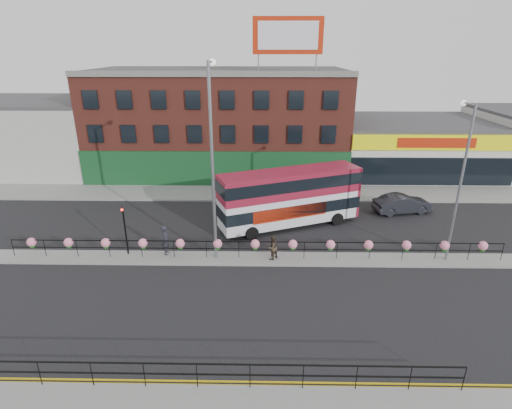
{
  "coord_description": "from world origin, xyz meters",
  "views": [
    {
      "loc": [
        0.43,
        -21.7,
        12.2
      ],
      "look_at": [
        0.0,
        3.0,
        2.5
      ],
      "focal_mm": 28.0,
      "sensor_mm": 36.0,
      "label": 1
    }
  ],
  "objects_px": {
    "pedestrian_b": "(272,247)",
    "lamp_column_east": "(461,171)",
    "car": "(402,204)",
    "pedestrian_a": "(166,240)",
    "double_decker_bus": "(291,193)",
    "lamp_column_west": "(212,148)"
  },
  "relations": [
    {
      "from": "pedestrian_b",
      "to": "lamp_column_east",
      "type": "xyz_separation_m",
      "value": [
        10.63,
        0.34,
        4.75
      ]
    },
    {
      "from": "car",
      "to": "lamp_column_east",
      "type": "relative_size",
      "value": 0.51
    },
    {
      "from": "car",
      "to": "pedestrian_a",
      "type": "relative_size",
      "value": 2.46
    },
    {
      "from": "car",
      "to": "pedestrian_b",
      "type": "distance_m",
      "value": 13.12
    },
    {
      "from": "double_decker_bus",
      "to": "pedestrian_b",
      "type": "distance_m",
      "value": 5.72
    },
    {
      "from": "double_decker_bus",
      "to": "pedestrian_a",
      "type": "height_order",
      "value": "double_decker_bus"
    },
    {
      "from": "double_decker_bus",
      "to": "lamp_column_west",
      "type": "bearing_deg",
      "value": -134.71
    },
    {
      "from": "car",
      "to": "lamp_column_west",
      "type": "relative_size",
      "value": 0.41
    },
    {
      "from": "car",
      "to": "pedestrian_b",
      "type": "relative_size",
      "value": 3.0
    },
    {
      "from": "lamp_column_east",
      "to": "pedestrian_a",
      "type": "bearing_deg",
      "value": 179.36
    },
    {
      "from": "lamp_column_west",
      "to": "lamp_column_east",
      "type": "bearing_deg",
      "value": -0.25
    },
    {
      "from": "double_decker_bus",
      "to": "pedestrian_b",
      "type": "bearing_deg",
      "value": -104.72
    },
    {
      "from": "double_decker_bus",
      "to": "lamp_column_east",
      "type": "xyz_separation_m",
      "value": [
        9.24,
        -4.96,
        3.11
      ]
    },
    {
      "from": "double_decker_bus",
      "to": "lamp_column_west",
      "type": "xyz_separation_m",
      "value": [
        -4.85,
        -4.9,
        4.4
      ]
    },
    {
      "from": "double_decker_bus",
      "to": "pedestrian_a",
      "type": "distance_m",
      "value": 9.43
    },
    {
      "from": "pedestrian_a",
      "to": "lamp_column_east",
      "type": "distance_m",
      "value": 17.84
    },
    {
      "from": "pedestrian_a",
      "to": "pedestrian_b",
      "type": "xyz_separation_m",
      "value": [
        6.61,
        -0.54,
        -0.17
      ]
    },
    {
      "from": "pedestrian_b",
      "to": "lamp_column_west",
      "type": "bearing_deg",
      "value": -50.0
    },
    {
      "from": "car",
      "to": "pedestrian_a",
      "type": "height_order",
      "value": "pedestrian_a"
    },
    {
      "from": "pedestrian_a",
      "to": "pedestrian_b",
      "type": "height_order",
      "value": "pedestrian_a"
    },
    {
      "from": "double_decker_bus",
      "to": "lamp_column_east",
      "type": "relative_size",
      "value": 1.13
    },
    {
      "from": "double_decker_bus",
      "to": "car",
      "type": "distance_m",
      "value": 9.6
    }
  ]
}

